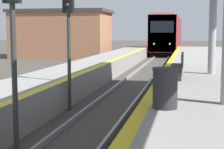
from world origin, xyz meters
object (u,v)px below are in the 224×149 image
at_px(train, 168,34).
at_px(signal_near, 12,20).
at_px(signal_mid, 69,24).
at_px(trash_bin, 165,88).
at_px(bench, 179,65).

bearing_deg(train, signal_near, -91.52).
bearing_deg(signal_mid, trash_bin, -47.59).
distance_m(signal_near, signal_mid, 4.65).
bearing_deg(signal_mid, signal_near, -86.73).
bearing_deg(train, bench, -86.23).
distance_m(trash_bin, bench, 5.35).
xyz_separation_m(train, bench, (2.30, -34.93, -0.82)).
distance_m(train, trash_bin, 40.35).
relative_size(train, signal_mid, 5.31).
bearing_deg(signal_near, train, 88.48).
bearing_deg(bench, signal_near, -118.79).
bearing_deg(signal_near, bench, 61.21).
xyz_separation_m(signal_mid, bench, (3.65, 1.52, -1.46)).
height_order(train, trash_bin, train).
bearing_deg(trash_bin, signal_mid, 132.41).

